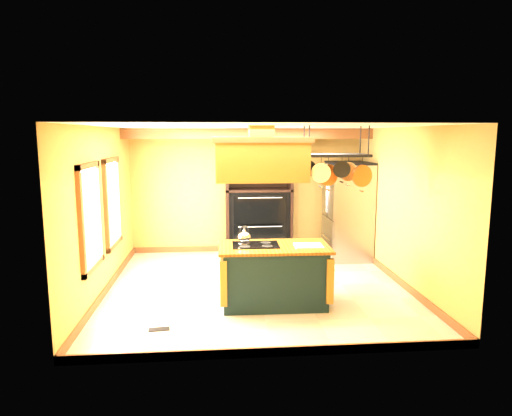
{
  "coord_description": "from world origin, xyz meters",
  "views": [
    {
      "loc": [
        -0.65,
        -7.44,
        2.57
      ],
      "look_at": [
        0.02,
        0.3,
        1.32
      ],
      "focal_mm": 32.0,
      "sensor_mm": 36.0,
      "label": 1
    }
  ],
  "objects": [
    {
      "name": "floor",
      "position": [
        0.0,
        0.0,
        0.0
      ],
      "size": [
        5.0,
        5.0,
        0.0
      ],
      "primitive_type": "plane",
      "color": "beige",
      "rests_on": "ground"
    },
    {
      "name": "range_hood",
      "position": [
        -0.0,
        -0.81,
        2.24
      ],
      "size": [
        1.4,
        0.79,
        0.8
      ],
      "color": "#A76E29",
      "rests_on": "ceiling"
    },
    {
      "name": "wall_left",
      "position": [
        -2.5,
        0.0,
        1.35
      ],
      "size": [
        0.02,
        5.0,
        2.7
      ],
      "primitive_type": "cube",
      "color": "#C49247",
      "rests_on": "floor"
    },
    {
      "name": "pot_rack",
      "position": [
        1.11,
        -0.81,
        2.15
      ],
      "size": [
        1.06,
        0.48,
        0.89
      ],
      "color": "black",
      "rests_on": "ceiling"
    },
    {
      "name": "ceiling",
      "position": [
        0.0,
        0.0,
        2.7
      ],
      "size": [
        5.0,
        5.0,
        0.0
      ],
      "primitive_type": "plane",
      "rotation": [
        3.14,
        0.0,
        0.0
      ],
      "color": "white",
      "rests_on": "wall_back"
    },
    {
      "name": "window_near",
      "position": [
        -2.47,
        -0.8,
        1.4
      ],
      "size": [
        0.06,
        1.06,
        1.56
      ],
      "color": "brown",
      "rests_on": "wall_left"
    },
    {
      "name": "hutch",
      "position": [
        0.24,
        2.23,
        0.95
      ],
      "size": [
        1.41,
        0.64,
        2.5
      ],
      "color": "black",
      "rests_on": "floor"
    },
    {
      "name": "kitchen_island",
      "position": [
        0.19,
        -0.81,
        0.47
      ],
      "size": [
        1.68,
        0.95,
        1.11
      ],
      "rotation": [
        0.0,
        0.0,
        -0.02
      ],
      "color": "black",
      "rests_on": "floor"
    },
    {
      "name": "ceiling_beam",
      "position": [
        0.0,
        1.7,
        2.59
      ],
      "size": [
        5.0,
        0.15,
        0.2
      ],
      "primitive_type": "cube",
      "color": "brown",
      "rests_on": "ceiling"
    },
    {
      "name": "wall_right",
      "position": [
        2.5,
        0.0,
        1.35
      ],
      "size": [
        0.02,
        5.0,
        2.7
      ],
      "primitive_type": "cube",
      "color": "#C49247",
      "rests_on": "floor"
    },
    {
      "name": "wall_back",
      "position": [
        0.0,
        2.5,
        1.35
      ],
      "size": [
        5.0,
        0.02,
        2.7
      ],
      "primitive_type": "cube",
      "color": "#C49247",
      "rests_on": "floor"
    },
    {
      "name": "window_far",
      "position": [
        -2.47,
        0.6,
        1.4
      ],
      "size": [
        0.06,
        1.06,
        1.56
      ],
      "color": "brown",
      "rests_on": "wall_left"
    },
    {
      "name": "floor_register",
      "position": [
        -1.45,
        -1.61,
        0.01
      ],
      "size": [
        0.29,
        0.15,
        0.01
      ],
      "primitive_type": "cube",
      "rotation": [
        0.0,
        0.0,
        0.11
      ],
      "color": "black",
      "rests_on": "floor"
    },
    {
      "name": "wall_front",
      "position": [
        0.0,
        -2.5,
        1.35
      ],
      "size": [
        5.0,
        0.02,
        2.7
      ],
      "primitive_type": "cube",
      "color": "#C49247",
      "rests_on": "floor"
    },
    {
      "name": "refrigerator",
      "position": [
        2.05,
        1.73,
        0.96
      ],
      "size": [
        0.85,
        1.01,
        1.98
      ],
      "color": "#92959A",
      "rests_on": "floor"
    }
  ]
}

